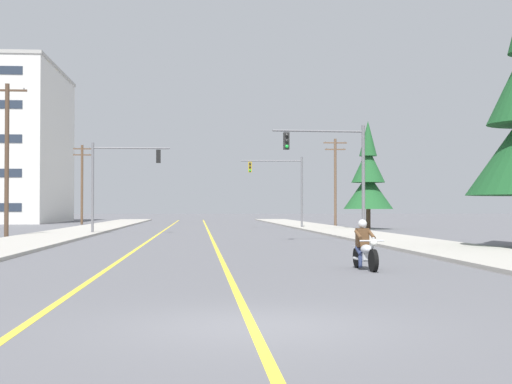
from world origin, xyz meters
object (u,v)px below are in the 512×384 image
(traffic_signal_near_left, at_px, (115,173))
(traffic_signal_mid_right, at_px, (284,181))
(motorcycle_with_rider, at_px, (365,249))
(traffic_signal_near_right, at_px, (337,164))
(utility_pole_right_far, at_px, (335,179))
(conifer_tree_right_verge_far, at_px, (368,179))
(utility_pole_left_far, at_px, (82,182))
(utility_pole_left_near, at_px, (7,157))

(traffic_signal_near_left, relative_size, traffic_signal_mid_right, 1.00)
(motorcycle_with_rider, xyz_separation_m, traffic_signal_mid_right, (2.58, 41.88, 3.54))
(traffic_signal_near_right, height_order, utility_pole_right_far, utility_pole_right_far)
(traffic_signal_near_left, distance_m, conifer_tree_right_verge_far, 22.27)
(utility_pole_left_far, bearing_deg, motorcycle_with_rider, -73.60)
(traffic_signal_near_right, relative_size, utility_pole_left_near, 0.67)
(utility_pole_right_far, bearing_deg, traffic_signal_near_right, -100.55)
(motorcycle_with_rider, height_order, traffic_signal_near_left, traffic_signal_near_left)
(traffic_signal_mid_right, distance_m, utility_pole_right_far, 10.77)
(conifer_tree_right_verge_far, bearing_deg, traffic_signal_near_left, -152.83)
(traffic_signal_mid_right, distance_m, utility_pole_left_near, 26.18)
(utility_pole_left_near, bearing_deg, conifer_tree_right_verge_far, 31.53)
(motorcycle_with_rider, relative_size, utility_pole_left_far, 0.26)
(traffic_signal_near_right, bearing_deg, utility_pole_right_far, 79.45)
(traffic_signal_near_right, height_order, utility_pole_left_far, utility_pole_left_far)
(motorcycle_with_rider, bearing_deg, utility_pole_right_far, 80.21)
(motorcycle_with_rider, height_order, utility_pole_right_far, utility_pole_right_far)
(utility_pole_right_far, bearing_deg, conifer_tree_right_verge_far, -86.74)
(motorcycle_with_rider, distance_m, utility_pole_left_near, 29.02)
(traffic_signal_near_left, bearing_deg, traffic_signal_near_right, -42.83)
(traffic_signal_near_right, relative_size, conifer_tree_right_verge_far, 0.68)
(traffic_signal_near_left, distance_m, utility_pole_right_far, 28.78)
(motorcycle_with_rider, distance_m, utility_pole_right_far, 51.61)
(traffic_signal_mid_right, bearing_deg, motorcycle_with_rider, -93.53)
(traffic_signal_near_left, height_order, utility_pole_left_near, utility_pole_left_near)
(utility_pole_left_near, distance_m, utility_pole_left_far, 34.52)
(motorcycle_with_rider, bearing_deg, traffic_signal_near_right, 81.70)
(traffic_signal_mid_right, xyz_separation_m, conifer_tree_right_verge_far, (6.81, -2.49, 0.04))
(traffic_signal_near_left, bearing_deg, traffic_signal_mid_right, 44.23)
(traffic_signal_near_left, height_order, traffic_signal_mid_right, same)
(traffic_signal_near_left, bearing_deg, utility_pole_left_far, 103.05)
(utility_pole_left_near, relative_size, utility_pole_left_far, 1.09)
(utility_pole_right_far, relative_size, utility_pole_left_far, 1.02)
(traffic_signal_near_right, height_order, traffic_signal_mid_right, same)
(utility_pole_left_near, xyz_separation_m, utility_pole_right_far, (24.96, 27.02, -0.15))
(utility_pole_left_far, bearing_deg, conifer_tree_right_verge_far, -35.32)
(utility_pole_left_far, xyz_separation_m, conifer_tree_right_verge_far, (26.52, -18.79, -0.39))
(conifer_tree_right_verge_far, bearing_deg, motorcycle_with_rider, -103.41)
(utility_pole_right_far, xyz_separation_m, conifer_tree_right_verge_far, (0.64, -11.30, -0.52))
(traffic_signal_near_left, height_order, utility_pole_left_far, utility_pole_left_far)
(utility_pole_left_near, xyz_separation_m, conifer_tree_right_verge_far, (25.61, 15.71, -0.67))
(utility_pole_right_far, bearing_deg, utility_pole_left_far, 163.86)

